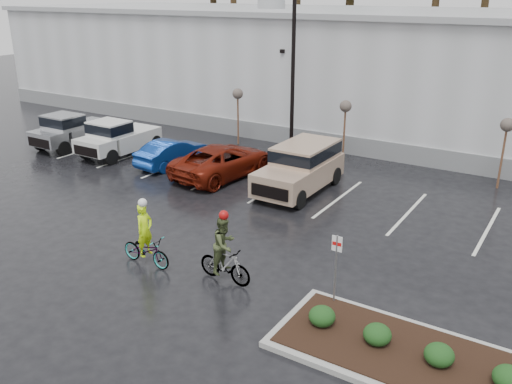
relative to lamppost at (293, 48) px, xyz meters
The scene contains 21 objects.
ground 13.87m from the lamppost, 71.57° to the right, with size 120.00×120.00×0.00m, color black.
warehouse 10.95m from the lamppost, 68.18° to the left, with size 60.50×15.50×7.20m.
wooded_ridge 33.35m from the lamppost, 83.09° to the left, with size 80.00×25.00×6.00m, color #203F1A.
lamppost is the anchor object (origin of this frame).
sapling_west 5.07m from the lamppost, 165.96° to the left, with size 0.60×0.60×3.20m.
sapling_mid 4.00m from the lamppost, 21.80° to the left, with size 0.60×0.60×3.20m.
sapling_east 10.48m from the lamppost, ahead, with size 0.60×0.60×3.20m.
curb_island 17.93m from the lamppost, 49.76° to the right, with size 8.00×3.00×0.15m, color gray.
mulch_bed 17.90m from the lamppost, 49.76° to the right, with size 7.60×2.60×0.04m, color black.
shrub_a 16.15m from the lamppost, 58.39° to the right, with size 0.70×0.70×0.52m, color #123413.
shrub_b 16.94m from the lamppost, 53.84° to the right, with size 0.70×0.70×0.52m, color #123413.
shrub_c 17.83m from the lamppost, 49.76° to the right, with size 0.70×0.70×0.52m, color #123413.
shrub_d 18.79m from the lamppost, 46.12° to the right, with size 0.70×0.70×0.52m, color #123413.
fire_lane_sign 14.78m from the lamppost, 56.54° to the right, with size 0.30×0.05×2.20m.
pickup_silver 13.13m from the lamppost, 160.32° to the right, with size 2.10×5.20×1.96m, color #A5A8AC, non-canonical shape.
pickup_white 10.22m from the lamppost, 154.46° to the right, with size 2.10×5.20×1.96m, color silver, non-canonical shape.
car_blue 7.93m from the lamppost, 137.90° to the right, with size 1.42×4.06×1.34m, color navy.
car_red 6.59m from the lamppost, 108.87° to the right, with size 2.54×5.52×1.53m, color #661509.
suv_tan 6.73m from the lamppost, 57.38° to the right, with size 2.20×5.10×2.06m, color tan, non-canonical shape.
cyclist_hivis 13.76m from the lamppost, 82.72° to the right, with size 1.89×0.66×2.29m.
cyclist_olive 13.90m from the lamppost, 70.26° to the right, with size 1.81×0.87×2.33m.
Camera 1 is at (8.93, -12.11, 8.37)m, focal length 38.00 mm.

